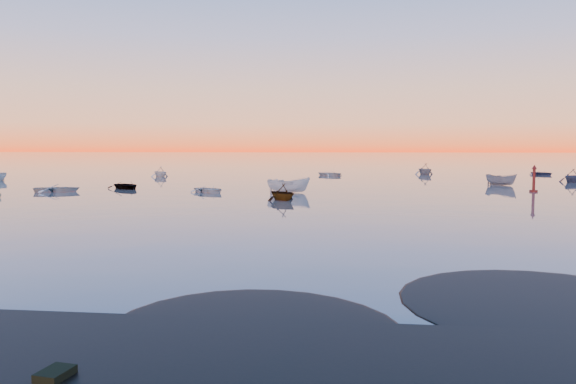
# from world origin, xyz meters

# --- Properties ---
(ground) EXTENTS (600.00, 600.00, 0.00)m
(ground) POSITION_xyz_m (0.00, 100.00, 0.00)
(ground) COLOR #6D615B
(ground) RESTS_ON ground
(mud_lobes) EXTENTS (140.00, 6.00, 0.07)m
(mud_lobes) POSITION_xyz_m (0.00, -1.00, 0.01)
(mud_lobes) COLOR black
(mud_lobes) RESTS_ON ground
(moored_fleet) EXTENTS (124.00, 58.00, 1.20)m
(moored_fleet) POSITION_xyz_m (0.00, 53.00, 0.00)
(moored_fleet) COLOR silver
(moored_fleet) RESTS_ON ground
(boat_near_left) EXTENTS (3.72, 4.08, 0.98)m
(boat_near_left) POSITION_xyz_m (-10.28, 37.41, 0.00)
(boat_near_left) COLOR silver
(boat_near_left) RESTS_ON ground
(boat_near_center) EXTENTS (2.78, 4.67, 1.51)m
(boat_near_center) POSITION_xyz_m (-2.30, 37.95, 0.00)
(boat_near_center) COLOR silver
(boat_near_center) RESTS_ON ground
(channel_marker) EXTENTS (0.81, 0.81, 2.87)m
(channel_marker) POSITION_xyz_m (22.42, 42.13, 1.13)
(channel_marker) COLOR #4E1210
(channel_marker) RESTS_ON ground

